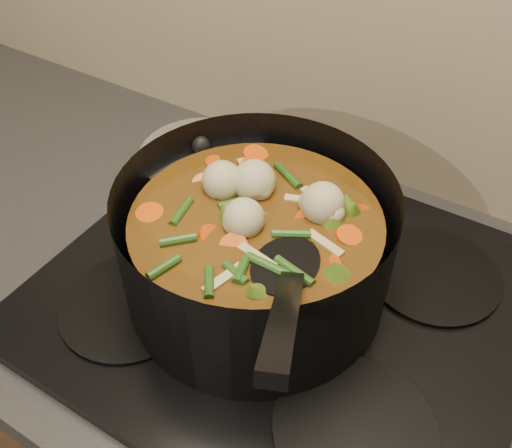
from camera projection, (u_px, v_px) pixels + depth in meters
The scene contains 3 objects.
stovetop at pixel (285, 295), 0.77m from camera, with size 0.62×0.54×0.03m.
stockpot at pixel (256, 248), 0.71m from camera, with size 0.40×0.45×0.25m.
saucepan at pixel (204, 184), 0.83m from camera, with size 0.17×0.17×0.14m.
Camera 1 is at (0.22, 1.49, 1.52)m, focal length 40.00 mm.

